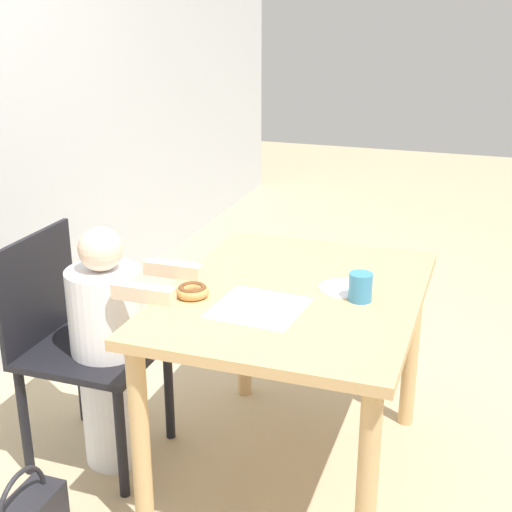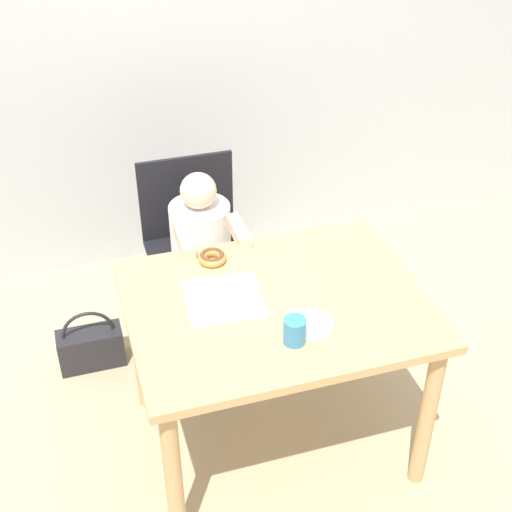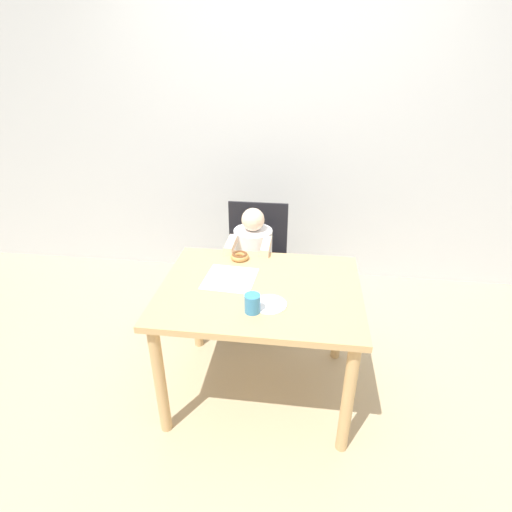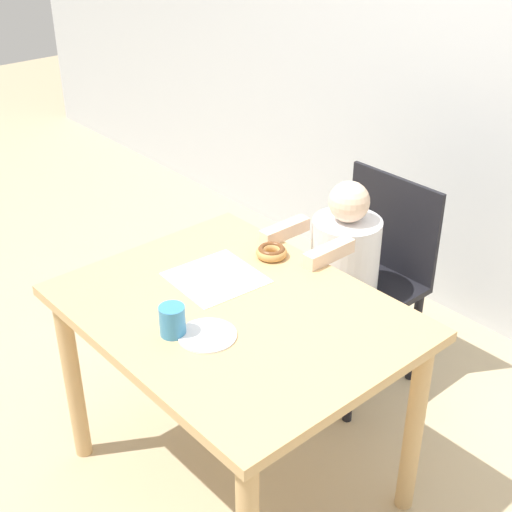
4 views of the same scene
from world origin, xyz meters
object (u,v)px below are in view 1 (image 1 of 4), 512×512
(child_figure, at_px, (110,351))
(donut, at_px, (192,291))
(chair, at_px, (78,344))
(cup, at_px, (360,287))

(child_figure, xyz_separation_m, donut, (-0.03, -0.35, 0.29))
(chair, bearing_deg, donut, -93.85)
(chair, relative_size, donut, 7.87)
(donut, xyz_separation_m, cup, (0.15, -0.52, 0.03))
(child_figure, distance_m, cup, 0.93)
(chair, height_order, cup, chair)
(child_figure, height_order, cup, child_figure)
(chair, distance_m, donut, 0.56)
(chair, relative_size, child_figure, 0.94)
(chair, xyz_separation_m, donut, (-0.03, -0.48, 0.29))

